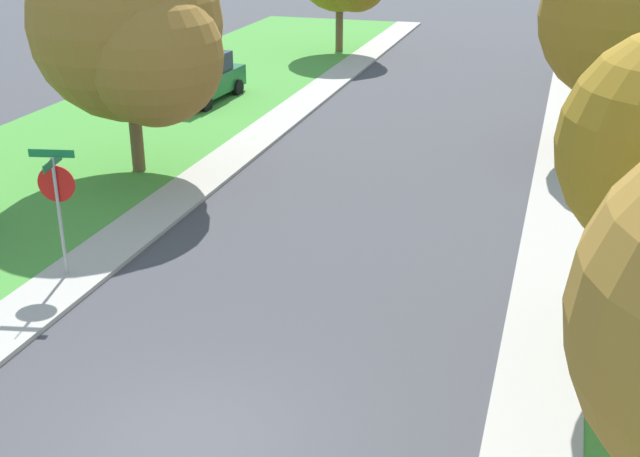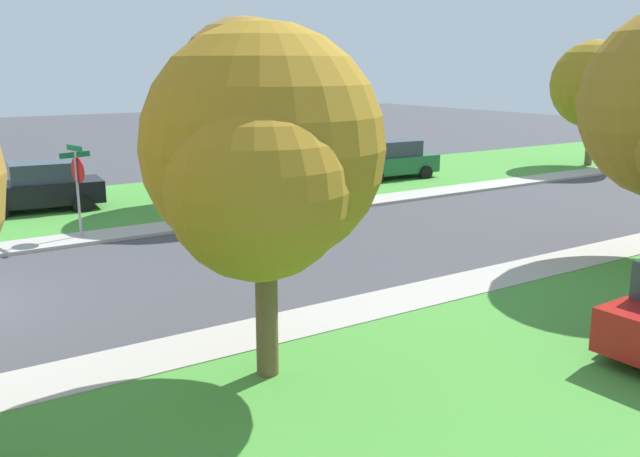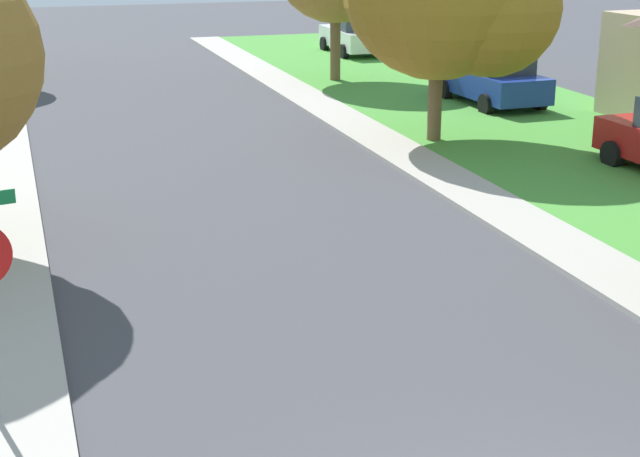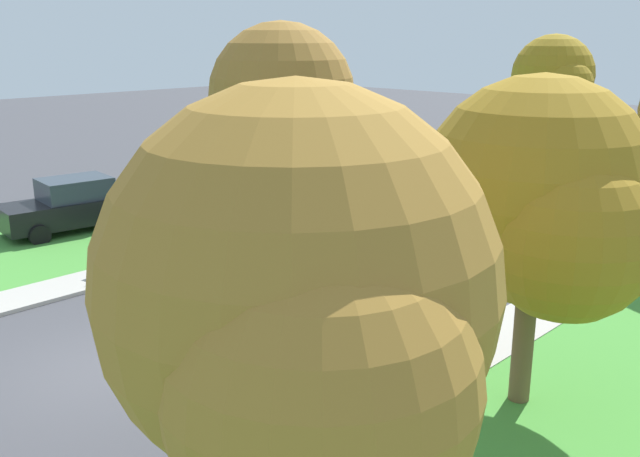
% 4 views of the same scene
% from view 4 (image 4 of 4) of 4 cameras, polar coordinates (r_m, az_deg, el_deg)
% --- Properties ---
extents(ground_plane, '(120.00, 120.00, 0.00)m').
position_cam_4_polar(ground_plane, '(14.35, -17.11, -10.83)').
color(ground_plane, '#424247').
extents(sidewalk_east, '(1.40, 56.00, 0.10)m').
position_cam_4_polar(sidewalk_east, '(20.08, 22.31, -3.52)').
color(sidewalk_east, '#ADA89E').
rests_on(sidewalk_east, ground).
extents(sidewalk_west, '(1.40, 56.00, 0.10)m').
position_cam_4_polar(sidewalk_west, '(24.91, 2.07, 1.23)').
color(sidewalk_west, '#ADA89E').
rests_on(sidewalk_west, ground).
extents(lawn_west, '(8.00, 56.00, 0.08)m').
position_cam_4_polar(lawn_west, '(28.20, -5.01, 2.86)').
color(lawn_west, '#479338').
rests_on(lawn_west, ground).
extents(stop_sign_far_corner, '(0.90, 0.90, 2.77)m').
position_cam_4_polar(stop_sign_far_corner, '(19.79, -13.27, 2.52)').
color(stop_sign_far_corner, '#9E9EA3').
rests_on(stop_sign_far_corner, ground).
extents(car_black_near_corner, '(2.38, 4.47, 1.76)m').
position_cam_4_polar(car_black_near_corner, '(23.97, -19.58, 1.78)').
color(car_black_near_corner, black).
rests_on(car_black_near_corner, ground).
extents(car_green_far_down_street, '(2.21, 4.39, 1.76)m').
position_cam_4_polar(car_green_far_down_street, '(32.32, 5.48, 5.99)').
color(car_green_far_down_street, '#1E6033').
rests_on(car_green_far_down_street, ground).
extents(tree_sidewalk_far, '(4.34, 4.04, 5.85)m').
position_cam_4_polar(tree_sidewalk_far, '(6.77, -1.41, -6.33)').
color(tree_sidewalk_far, brown).
rests_on(tree_sidewalk_far, ground).
extents(tree_corner_large, '(4.01, 3.73, 5.66)m').
position_cam_4_polar(tree_corner_large, '(11.54, 17.77, 2.04)').
color(tree_corner_large, brown).
rests_on(tree_corner_large, ground).
extents(tree_across_left, '(4.64, 4.32, 6.26)m').
position_cam_4_polar(tree_across_left, '(39.77, 18.67, 11.52)').
color(tree_across_left, brown).
rests_on(tree_across_left, ground).
extents(tree_sidewalk_mid, '(5.51, 5.12, 6.69)m').
position_cam_4_polar(tree_sidewalk_mid, '(24.46, -3.01, 10.25)').
color(tree_sidewalk_mid, brown).
rests_on(tree_sidewalk_mid, ground).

